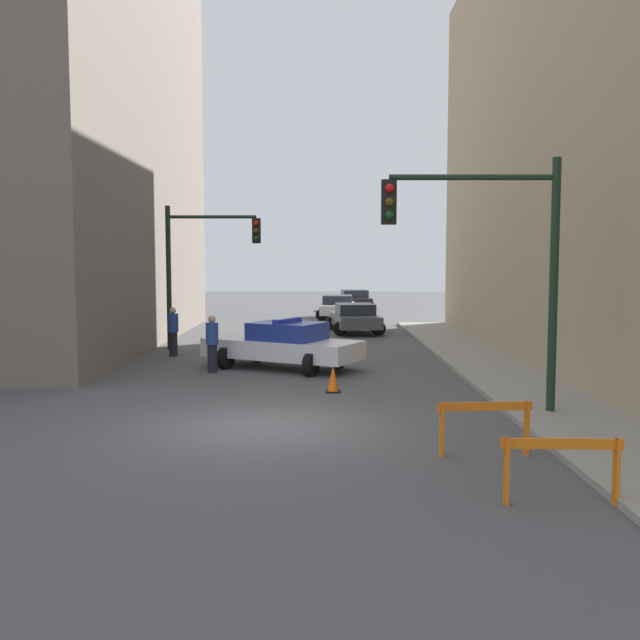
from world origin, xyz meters
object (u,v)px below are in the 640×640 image
Objects in this scene: parked_car_near at (355,318)px; barrier_front at (562,460)px; police_car at (284,345)px; parked_car_mid at (338,307)px; traffic_light_far at (199,256)px; pedestrian_corner at (174,331)px; pedestrian_crossing at (213,343)px; traffic_light_near at (498,246)px; traffic_cone at (334,379)px; barrier_mid at (485,419)px; parked_car_far at (355,299)px.

barrier_front is (1.64, -22.49, -0.06)m from parked_car_near.
police_car is 1.14× the size of parked_car_mid.
police_car is at bearing -55.15° from traffic_light_far.
barrier_front is at bearing -31.65° from pedestrian_corner.
pedestrian_corner is (-1.85, 3.53, 0.00)m from pedestrian_crossing.
barrier_front is at bearing -94.60° from traffic_light_near.
parked_car_near is (5.96, 5.82, -2.72)m from traffic_light_far.
barrier_front reaches higher than traffic_cone.
barrier_front is (6.31, -11.19, -0.24)m from pedestrian_crossing.
barrier_mid is (-0.90, -2.99, -2.91)m from traffic_light_near.
pedestrian_crossing is at bearing -118.38° from parked_car_near.
parked_car_far is at bearing 81.42° from parked_car_near.
traffic_light_near reaches higher than barrier_mid.
traffic_cone is at bearing -98.83° from parked_car_far.
parked_car_far is at bearing 91.47° from barrier_front.
traffic_light_far reaches higher than parked_car_mid.
pedestrian_crossing reaches higher than parked_car_far.
parked_car_mid is at bearing 94.21° from barrier_front.
parked_car_far is at bearing 86.23° from traffic_cone.
parked_car_near is 14.77m from parked_car_far.
parked_car_near is 1.00× the size of parked_car_far.
parked_car_near is at bearing 44.32° from traffic_light_far.
pedestrian_corner is at bearing 122.03° from barrier_mid.
traffic_light_near reaches higher than traffic_light_far.
police_car reaches higher than barrier_mid.
parked_car_far is 2.77× the size of barrier_front.
traffic_light_far reaches higher than traffic_cone.
police_car reaches higher than parked_car_far.
traffic_cone is (3.44, -3.08, -0.54)m from pedestrian_crossing.
traffic_light_near is 25.03m from parked_car_mid.
traffic_light_near reaches higher than pedestrian_corner.
barrier_front is (4.29, -11.92, -0.11)m from police_car.
barrier_mid is at bearing -94.24° from parked_car_far.
pedestrian_crossing reaches higher than parked_car_mid.
pedestrian_crossing is (-5.36, -26.05, 0.19)m from parked_car_far.
pedestrian_corner is 14.53m from barrier_mid.
traffic_light_near reaches higher than pedestrian_crossing.
traffic_light_near is at bearing -55.27° from pedestrian_crossing.
pedestrian_corner is (-3.88, 2.81, 0.14)m from police_car.
traffic_cone is at bearing -22.01° from pedestrian_corner.
parked_car_mid is at bearing 88.42° from parked_car_near.
traffic_light_far is 3.25× the size of barrier_mid.
police_car reaches higher than parked_car_mid.
barrier_front is (2.22, -30.12, -0.06)m from parked_car_mid.
parked_car_near is at bearing 94.17° from barrier_front.
parked_car_mid is 6.69× the size of traffic_cone.
traffic_light_near is 5.35m from traffic_cone.
traffic_light_near reaches higher than barrier_front.
traffic_light_near is 1.17× the size of parked_car_far.
parked_car_near and parked_car_far have the same top height.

